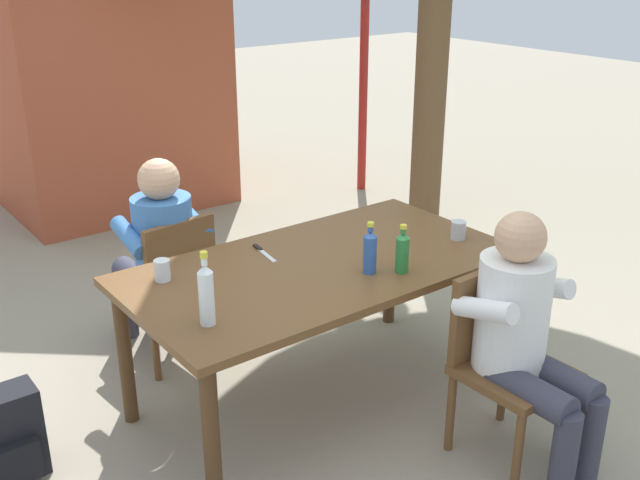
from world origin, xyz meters
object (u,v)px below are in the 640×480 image
Objects in this scene: bottle_blue at (370,251)px; bottle_green at (402,252)px; cup_glass at (162,270)px; person_in_white_shirt at (158,248)px; backpack_by_near_side at (5,439)px; person_in_plaid_shirt at (525,331)px; dining_table at (320,278)px; chair_far_left at (171,282)px; brick_kiosk at (98,47)px; bottle_clear at (206,293)px; table_knife at (263,252)px; chair_near_right at (502,355)px; cup_steel at (458,230)px.

bottle_blue is 1.07× the size of bottle_green.
cup_glass is at bearing 147.87° from bottle_blue.
backpack_by_near_side is at bearing -151.24° from person_in_white_shirt.
person_in_plaid_shirt is 2.31m from backpack_by_near_side.
chair_far_left is at bearing 117.39° from dining_table.
brick_kiosk is at bearing 71.84° from cup_glass.
person_in_plaid_shirt is 1.37m from bottle_clear.
table_knife is 1.44m from backpack_by_near_side.
chair_far_left is 2.73× the size of bottle_clear.
dining_table is 0.32m from table_knife.
dining_table is 0.92m from chair_far_left.
table_knife is (-0.57, 1.08, 0.29)m from chair_near_right.
bottle_green reaches higher than backpack_by_near_side.
bottle_green is 1.95m from backpack_by_near_side.
chair_near_right is 2.73× the size of bottle_clear.
bottle_green is (0.13, -0.08, -0.01)m from bottle_blue.
cup_steel is 0.22× the size of backpack_by_near_side.
bottle_clear is 0.12× the size of brick_kiosk.
bottle_clear is at bearing 153.15° from chair_near_right.
cup_glass is at bearing 157.92° from dining_table.
bottle_blue is 2.53× the size of cup_glass.
person_in_plaid_shirt is at bearing -65.07° from dining_table.
bottle_green is 0.54m from cup_steel.
dining_table is 0.76m from cup_glass.
chair_far_left is (-0.42, 0.80, -0.20)m from dining_table.
chair_near_right is at bearing -26.85° from bottle_clear.
person_in_plaid_shirt reaches higher than chair_near_right.
chair_near_right is 1.92m from person_in_white_shirt.
brick_kiosk is (0.02, 4.55, 0.88)m from chair_near_right.
chair_near_right is 0.78m from cup_steel.
person_in_white_shirt is 1.00× the size of person_in_plaid_shirt.
cup_steel is 0.40× the size of table_knife.
chair_near_right is at bearing -62.43° from chair_far_left.
bottle_blue reaches higher than bottle_green.
dining_table reaches higher than backpack_by_near_side.
bottle_clear is 0.51m from cup_glass.
brick_kiosk reaches higher than chair_far_left.
brick_kiosk reaches higher than dining_table.
brick_kiosk reaches higher than table_knife.
chair_near_right is at bearing -70.07° from bottle_green.
person_in_plaid_shirt is at bearing -115.24° from cup_steel.
cup_glass is (-0.27, -0.63, 0.17)m from person_in_white_shirt.
dining_table is 1.58m from backpack_by_near_side.
cup_steel reaches higher than backpack_by_near_side.
chair_far_left is at bearing 61.87° from cup_glass.
person_in_white_shirt is at bearing 114.93° from person_in_plaid_shirt.
dining_table is 0.44m from bottle_green.
bottle_green is at bearing -165.97° from cup_steel.
bottle_blue is 0.79× the size of bottle_clear.
cup_glass is (-0.69, 0.28, 0.13)m from dining_table.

